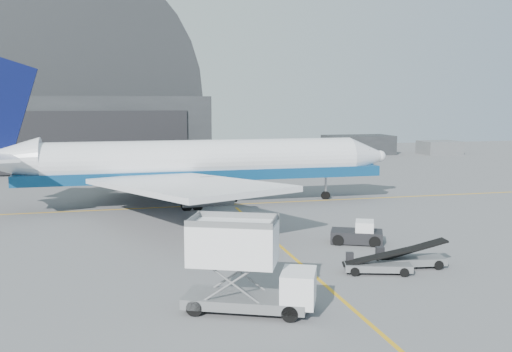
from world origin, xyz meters
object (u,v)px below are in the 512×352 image
object	(u,v)px
pushback_tug	(358,234)
catering_truck	(244,267)
belt_loader_b	(409,259)
belt_loader_a	(377,265)
airliner	(188,163)

from	to	relation	value
pushback_tug	catering_truck	bearing A→B (deg)	-109.57
belt_loader_b	belt_loader_a	bearing A→B (deg)	-158.43
airliner	belt_loader_a	world-z (taller)	airliner
airliner	belt_loader_b	size ratio (longest dim) A/B	9.17
pushback_tug	belt_loader_b	world-z (taller)	belt_loader_b
airliner	catering_truck	distance (m)	32.24
pushback_tug	belt_loader_a	world-z (taller)	pushback_tug
airliner	pushback_tug	bearing A→B (deg)	-61.01
belt_loader_a	belt_loader_b	distance (m)	2.80
belt_loader_b	pushback_tug	bearing A→B (deg)	101.87
belt_loader_b	airliner	bearing A→B (deg)	120.38
catering_truck	pushback_tug	world-z (taller)	catering_truck
catering_truck	belt_loader_a	world-z (taller)	catering_truck
airliner	belt_loader_b	xyz separation A→B (m)	(11.63, -26.94, -3.99)
pushback_tug	belt_loader_a	xyz separation A→B (m)	(-2.11, -7.72, -0.15)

